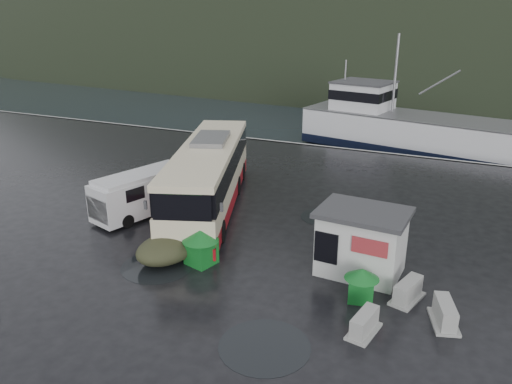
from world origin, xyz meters
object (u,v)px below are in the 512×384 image
at_px(dome_tent, 168,260).
at_px(jersey_barrier_a, 407,300).
at_px(waste_bin_right, 360,299).
at_px(jersey_barrier_b, 363,333).
at_px(jersey_barrier_c, 443,323).
at_px(fishing_trawler, 421,137).
at_px(coach_bus, 210,207).
at_px(white_van, 145,214).
at_px(ticket_kiosk, 359,272).
at_px(waste_bin_left, 202,263).

distance_m(dome_tent, jersey_barrier_a, 10.11).
xyz_separation_m(waste_bin_right, jersey_barrier_b, (0.59, -2.01, 0.00)).
height_order(dome_tent, jersey_barrier_c, dome_tent).
height_order(waste_bin_right, fishing_trawler, fishing_trawler).
height_order(coach_bus, dome_tent, coach_bus).
bearing_deg(dome_tent, jersey_barrier_c, 0.09).
height_order(jersey_barrier_a, fishing_trawler, fishing_trawler).
xyz_separation_m(jersey_barrier_a, jersey_barrier_c, (1.40, -1.01, 0.00)).
height_order(white_van, ticket_kiosk, ticket_kiosk).
bearing_deg(ticket_kiosk, fishing_trawler, 94.87).
relative_size(coach_bus, ticket_kiosk, 3.74).
bearing_deg(coach_bus, ticket_kiosk, -42.21).
bearing_deg(waste_bin_left, white_van, 147.38).
xyz_separation_m(dome_tent, ticket_kiosk, (7.90, 2.42, 0.00)).
bearing_deg(waste_bin_left, jersey_barrier_c, -2.09).
distance_m(waste_bin_right, jersey_barrier_b, 2.09).
distance_m(coach_bus, jersey_barrier_a, 12.64).
xyz_separation_m(coach_bus, dome_tent, (1.42, -6.31, 0.00)).
height_order(jersey_barrier_c, fishing_trawler, fishing_trawler).
height_order(dome_tent, jersey_barrier_a, dome_tent).
relative_size(coach_bus, jersey_barrier_c, 8.07).
relative_size(coach_bus, dome_tent, 4.53).
xyz_separation_m(waste_bin_right, dome_tent, (-8.43, -0.33, 0.00)).
bearing_deg(fishing_trawler, waste_bin_left, -90.33).
bearing_deg(jersey_barrier_a, fishing_trawler, 95.73).
relative_size(waste_bin_right, ticket_kiosk, 0.37).
bearing_deg(jersey_barrier_b, fishing_trawler, 93.23).
bearing_deg(coach_bus, jersey_barrier_a, -44.30).
bearing_deg(coach_bus, white_van, -159.01).
distance_m(coach_bus, dome_tent, 6.47).
distance_m(white_van, ticket_kiosk, 12.15).
xyz_separation_m(waste_bin_left, jersey_barrier_c, (9.98, -0.36, 0.00)).
xyz_separation_m(dome_tent, jersey_barrier_c, (11.46, 0.02, 0.00)).
xyz_separation_m(waste_bin_left, waste_bin_right, (6.95, -0.05, 0.00)).
relative_size(jersey_barrier_a, fishing_trawler, 0.07).
xyz_separation_m(dome_tent, jersey_barrier_a, (10.06, 1.03, 0.00)).
xyz_separation_m(waste_bin_right, ticket_kiosk, (-0.53, 2.09, 0.00)).
xyz_separation_m(waste_bin_right, jersey_barrier_c, (3.03, -0.31, 0.00)).
height_order(ticket_kiosk, jersey_barrier_a, ticket_kiosk).
height_order(coach_bus, jersey_barrier_c, coach_bus).
distance_m(ticket_kiosk, jersey_barrier_b, 4.25).
relative_size(coach_bus, waste_bin_right, 10.15).
xyz_separation_m(waste_bin_right, jersey_barrier_a, (1.63, 0.69, 0.00)).
bearing_deg(ticket_kiosk, coach_bus, 160.96).
distance_m(dome_tent, ticket_kiosk, 8.27).
distance_m(waste_bin_right, fishing_trawler, 27.91).
bearing_deg(jersey_barrier_c, jersey_barrier_a, 144.23).
distance_m(dome_tent, jersey_barrier_c, 11.46).
height_order(waste_bin_left, ticket_kiosk, ticket_kiosk).
distance_m(waste_bin_left, dome_tent, 1.53).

